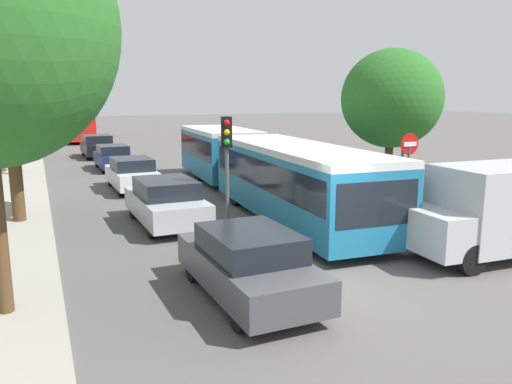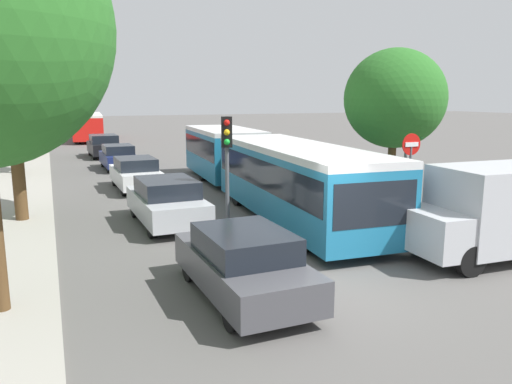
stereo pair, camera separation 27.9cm
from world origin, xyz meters
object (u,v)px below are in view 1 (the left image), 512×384
object	(u,v)px
city_bus_rear	(80,125)
queued_car_navy	(113,157)
direction_sign_post	(404,135)
tree_left_mid	(7,65)
white_van	(508,207)
tree_left_far	(9,100)
no_entry_sign	(408,162)
tree_right_near	(389,101)
queued_car_white	(132,174)
tree_left_distant	(24,83)
traffic_light	(227,147)
queued_car_black	(98,146)
queued_car_silver	(166,202)
queued_car_graphite	(248,263)
articulated_bus	(257,164)

from	to	relation	value
city_bus_rear	queued_car_navy	world-z (taller)	city_bus_rear
direction_sign_post	tree_left_mid	size ratio (longest dim) A/B	0.45
white_van	tree_left_far	size ratio (longest dim) A/B	0.93
queued_car_navy	direction_sign_post	distance (m)	16.09
no_entry_sign	tree_right_near	size ratio (longest dim) A/B	0.49
no_entry_sign	direction_sign_post	size ratio (longest dim) A/B	0.78
queued_car_white	tree_left_distant	bearing A→B (deg)	15.56
white_van	tree_left_far	xyz separation A→B (m)	(-11.82, 19.04, 2.56)
white_van	tree_left_far	world-z (taller)	tree_left_far
city_bus_rear	direction_sign_post	xyz separation A→B (m)	(8.90, -34.20, 1.18)
traffic_light	tree_left_mid	bearing A→B (deg)	-101.47
queued_car_black	tree_left_far	xyz separation A→B (m)	(-4.77, -6.77, 3.05)
no_entry_sign	tree_left_mid	distance (m)	12.76
queued_car_silver	white_van	distance (m)	9.63
queued_car_white	traffic_light	xyz separation A→B (m)	(1.46, -7.81, 1.79)
tree_left_distant	queued_car_navy	bearing A→B (deg)	-59.58
queued_car_graphite	tree_left_distant	size ratio (longest dim) A/B	0.60
tree_left_far	queued_car_graphite	bearing A→B (deg)	-75.81
traffic_light	city_bus_rear	bearing A→B (deg)	-159.75
queued_car_black	tree_left_mid	xyz separation A→B (m)	(-4.30, -17.43, 4.15)
white_van	no_entry_sign	xyz separation A→B (m)	(0.27, 4.05, 0.64)
tree_left_distant	tree_left_mid	bearing A→B (deg)	-90.46
tree_left_mid	direction_sign_post	bearing A→B (deg)	-8.77
queued_car_black	no_entry_sign	bearing A→B (deg)	-162.38
no_entry_sign	tree_left_far	bearing A→B (deg)	-141.11
queued_car_black	tree_left_mid	size ratio (longest dim) A/B	0.54
city_bus_rear	queued_car_navy	size ratio (longest dim) A/B	2.89
tree_left_far	tree_right_near	size ratio (longest dim) A/B	0.95
queued_car_silver	queued_car_black	xyz separation A→B (m)	(0.10, 19.37, 0.01)
city_bus_rear	queued_car_silver	world-z (taller)	city_bus_rear
queued_car_black	tree_left_distant	size ratio (longest dim) A/B	0.64
queued_car_white	white_van	bearing A→B (deg)	-152.39
queued_car_graphite	tree_right_near	distance (m)	11.51
queued_car_graphite	no_entry_sign	size ratio (longest dim) A/B	1.45
direction_sign_post	tree_right_near	bearing A→B (deg)	-76.89
queued_car_silver	tree_left_mid	world-z (taller)	tree_left_mid
queued_car_silver	tree_left_mid	bearing A→B (deg)	64.13
city_bus_rear	queued_car_navy	distance (m)	20.92
queued_car_white	direction_sign_post	bearing A→B (deg)	-127.25
tree_right_near	city_bus_rear	bearing A→B (deg)	104.42
tree_left_far	traffic_light	bearing A→B (deg)	-65.86
queued_car_navy	traffic_light	xyz separation A→B (m)	(1.33, -14.50, 1.81)
tree_left_far	tree_right_near	bearing A→B (deg)	-41.84
queued_car_black	tree_left_distant	xyz separation A→B (m)	(-4.15, 1.10, 4.09)
queued_car_navy	tree_left_distant	bearing A→B (deg)	29.45
direction_sign_post	white_van	bearing A→B (deg)	62.65
city_bus_rear	articulated_bus	bearing A→B (deg)	-168.86
queued_car_navy	white_van	xyz separation A→B (m)	(6.92, -19.63, 0.56)
queued_car_white	tree_right_near	world-z (taller)	tree_right_near
queued_car_white	traffic_light	distance (m)	8.15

